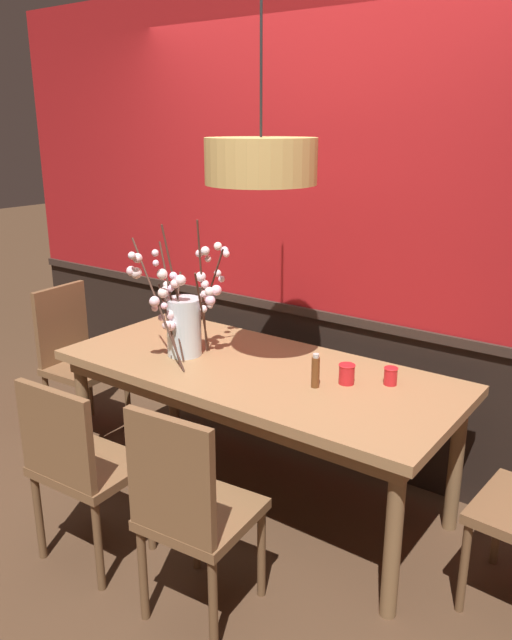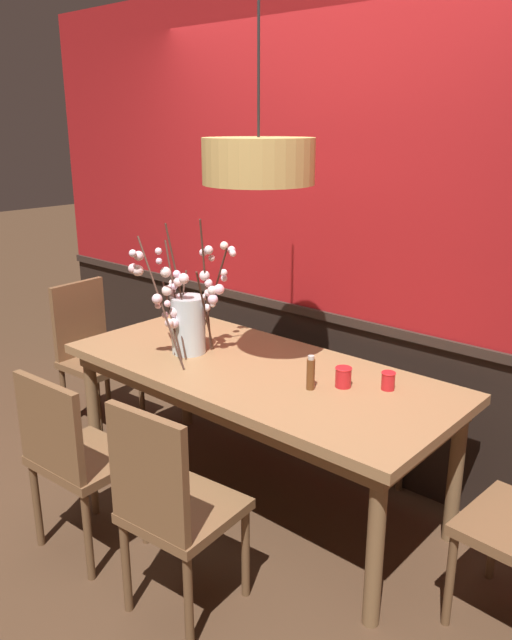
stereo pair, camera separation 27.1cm
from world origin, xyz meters
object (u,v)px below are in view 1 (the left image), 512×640
(chair_head_west_end, at_px, (76,354))
(chair_near_side_left, at_px, (78,462))
(pendant_lamp, at_px, (261,161))
(chair_near_side_right, at_px, (190,507))
(candle_holder_nearer_center, at_px, (347,374))
(vase_with_blossoms, at_px, (183,319))
(condiment_bottle, at_px, (315,371))
(dining_table, at_px, (256,382))
(chair_far_side_right, at_px, (389,374))
(candle_holder_nearer_edge, at_px, (391,376))

(chair_head_west_end, bearing_deg, chair_near_side_left, -38.14)
(pendant_lamp, bearing_deg, chair_near_side_left, -117.72)
(chair_near_side_right, relative_size, candle_holder_nearer_center, 9.84)
(vase_with_blossoms, height_order, condiment_bottle, vase_with_blossoms)
(chair_head_west_end, xyz_separation_m, vase_with_blossoms, (1.00, -0.06, 0.44))
(chair_near_side_left, xyz_separation_m, condiment_bottle, (0.70, 0.83, 0.32))
(dining_table, xyz_separation_m, chair_far_side_right, (0.36, 0.84, -0.15))
(chair_head_west_end, bearing_deg, chair_near_side_right, -25.61)
(pendant_lamp, bearing_deg, candle_holder_nearer_edge, 26.21)
(chair_near_side_left, relative_size, chair_near_side_right, 0.95)
(dining_table, height_order, chair_head_west_end, chair_head_west_end)
(chair_far_side_right, relative_size, candle_holder_nearer_center, 9.58)
(chair_near_side_left, bearing_deg, pendant_lamp, 62.28)
(condiment_bottle, bearing_deg, candle_holder_nearer_edge, 40.86)
(chair_far_side_right, xyz_separation_m, condiment_bottle, (0.01, -0.88, 0.31))
(chair_far_side_right, height_order, chair_near_side_right, chair_near_side_right)
(chair_head_west_end, bearing_deg, condiment_bottle, -0.48)
(vase_with_blossoms, bearing_deg, dining_table, 11.79)
(chair_far_side_right, bearing_deg, chair_head_west_end, -153.84)
(chair_far_side_right, distance_m, vase_with_blossoms, 1.28)
(dining_table, relative_size, chair_head_west_end, 2.15)
(chair_head_west_end, relative_size, condiment_bottle, 5.80)
(chair_near_side_right, bearing_deg, dining_table, 109.65)
(chair_head_west_end, relative_size, chair_near_side_right, 1.01)
(chair_near_side_left, bearing_deg, dining_table, 69.26)
(chair_far_side_right, xyz_separation_m, vase_with_blossoms, (-0.77, -0.93, 0.43))
(dining_table, bearing_deg, candle_holder_nearer_center, 9.89)
(chair_head_west_end, height_order, candle_holder_nearer_edge, chair_head_west_end)
(candle_holder_nearer_center, bearing_deg, condiment_bottle, -128.59)
(pendant_lamp, bearing_deg, chair_far_side_right, 73.61)
(candle_holder_nearer_center, bearing_deg, chair_near_side_left, -129.96)
(chair_far_side_right, distance_m, pendant_lamp, 1.58)
(candle_holder_nearer_center, xyz_separation_m, pendant_lamp, (-0.38, -0.16, 0.97))
(vase_with_blossoms, distance_m, candle_holder_nearer_center, 0.91)
(chair_far_side_right, height_order, vase_with_blossoms, vase_with_blossoms)
(candle_holder_nearer_center, bearing_deg, pendant_lamp, -157.02)
(chair_head_west_end, bearing_deg, dining_table, 1.07)
(vase_with_blossoms, xyz_separation_m, condiment_bottle, (0.78, 0.04, -0.12))
(candle_holder_nearer_edge, bearing_deg, candle_holder_nearer_center, -147.20)
(chair_near_side_left, height_order, candle_holder_nearer_edge, chair_near_side_left)
(chair_head_west_end, relative_size, vase_with_blossoms, 1.32)
(vase_with_blossoms, relative_size, candle_holder_nearer_edge, 8.48)
(chair_near_side_left, height_order, condiment_bottle, condiment_bottle)
(vase_with_blossoms, bearing_deg, chair_far_side_right, 50.48)
(condiment_bottle, bearing_deg, chair_near_side_left, -130.16)
(chair_head_west_end, relative_size, chair_far_side_right, 1.03)
(chair_head_west_end, height_order, condiment_bottle, chair_head_west_end)
(chair_near_side_left, distance_m, chair_near_side_right, 0.63)
(chair_far_side_right, height_order, chair_near_side_left, chair_far_side_right)
(chair_head_west_end, bearing_deg, candle_holder_nearer_center, 3.29)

